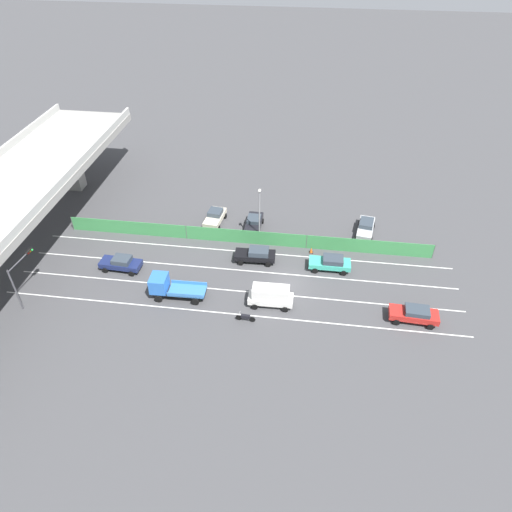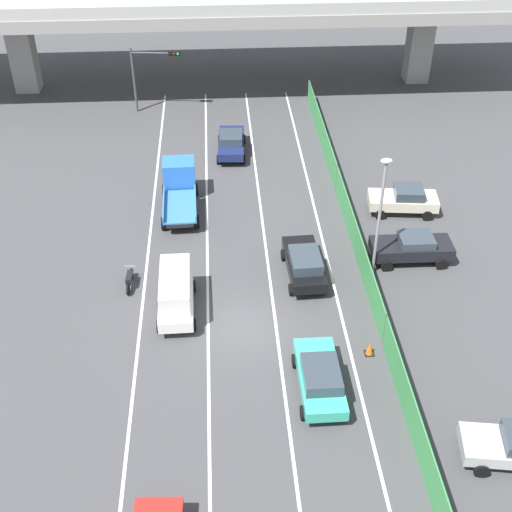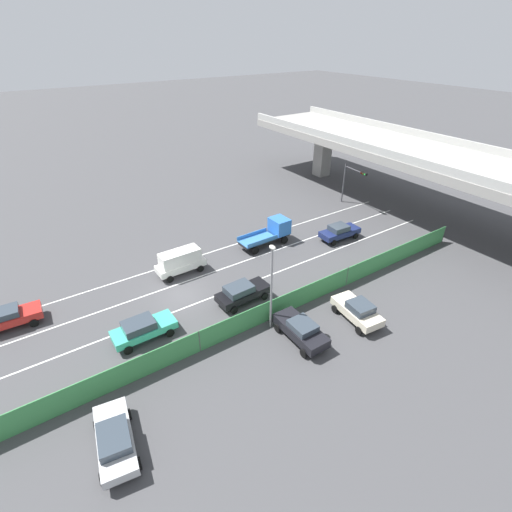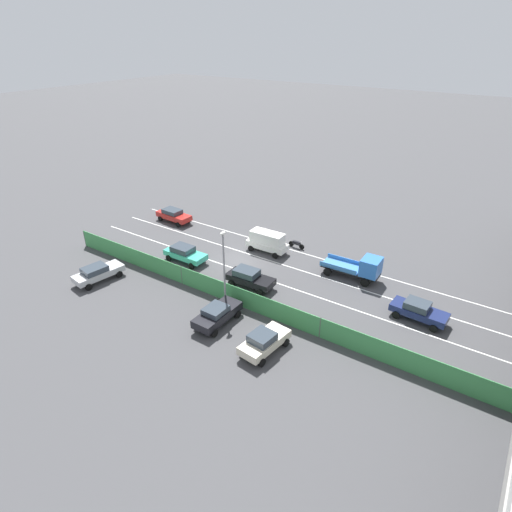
{
  "view_description": "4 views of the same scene",
  "coord_description": "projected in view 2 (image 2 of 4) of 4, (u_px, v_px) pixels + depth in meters",
  "views": [
    {
      "loc": [
        -37.49,
        -1.67,
        33.18
      ],
      "look_at": [
        1.73,
        3.62,
        2.16
      ],
      "focal_mm": 32.85,
      "sensor_mm": 36.0,
      "label": 1
    },
    {
      "loc": [
        -0.91,
        -25.0,
        22.93
      ],
      "look_at": [
        0.99,
        4.62,
        0.95
      ],
      "focal_mm": 47.45,
      "sensor_mm": 36.0,
      "label": 2
    },
    {
      "loc": [
        25.03,
        -9.22,
        19.48
      ],
      "look_at": [
        0.63,
        7.21,
        1.81
      ],
      "focal_mm": 26.5,
      "sensor_mm": 36.0,
      "label": 3
    },
    {
      "loc": [
        31.67,
        23.49,
        21.36
      ],
      "look_at": [
        0.19,
        2.33,
        1.23
      ],
      "focal_mm": 30.18,
      "sensor_mm": 36.0,
      "label": 4
    }
  ],
  "objects": [
    {
      "name": "parked_sedan_cream",
      "position": [
        404.0,
        199.0,
        41.75
      ],
      "size": [
        4.39,
        2.44,
        1.7
      ],
      "color": "beige",
      "rests_on": "ground"
    },
    {
      "name": "flatbed_truck_blue",
      "position": [
        179.0,
        185.0,
        42.42
      ],
      "size": [
        2.38,
        5.63,
        2.48
      ],
      "color": "black",
      "rests_on": "ground"
    },
    {
      "name": "lane_line_mid_left",
      "position": [
        207.0,
        262.0,
        38.09
      ],
      "size": [
        0.14,
        47.06,
        0.01
      ],
      "primitive_type": "cube",
      "color": "silver",
      "rests_on": "ground"
    },
    {
      "name": "ground_plane",
      "position": [
        242.0,
        327.0,
        33.74
      ],
      "size": [
        300.0,
        300.0,
        0.0
      ],
      "primitive_type": "plane",
      "color": "#424244"
    },
    {
      "name": "motorcycle",
      "position": [
        130.0,
        279.0,
        36.08
      ],
      "size": [
        0.6,
        1.95,
        0.93
      ],
      "color": "black",
      "rests_on": "ground"
    },
    {
      "name": "elevated_overpass",
      "position": [
        223.0,
        5.0,
        54.65
      ],
      "size": [
        52.13,
        11.22,
        8.34
      ],
      "color": "gray",
      "rests_on": "ground"
    },
    {
      "name": "car_sedan_navy",
      "position": [
        231.0,
        142.0,
        47.94
      ],
      "size": [
        2.2,
        4.61,
        1.64
      ],
      "color": "navy",
      "rests_on": "ground"
    },
    {
      "name": "lane_line_right_edge",
      "position": [
        327.0,
        257.0,
        38.44
      ],
      "size": [
        0.14,
        47.06,
        0.01
      ],
      "primitive_type": "cube",
      "color": "silver",
      "rests_on": "ground"
    },
    {
      "name": "street_lamp",
      "position": [
        381.0,
        206.0,
        34.76
      ],
      "size": [
        0.6,
        0.36,
        7.07
      ],
      "color": "gray",
      "rests_on": "ground"
    },
    {
      "name": "car_taxi_teal",
      "position": [
        320.0,
        377.0,
        29.79
      ],
      "size": [
        2.07,
        4.57,
        1.62
      ],
      "color": "teal",
      "rests_on": "ground"
    },
    {
      "name": "traffic_cone",
      "position": [
        370.0,
        348.0,
        32.03
      ],
      "size": [
        0.47,
        0.47,
        0.74
      ],
      "color": "orange",
      "rests_on": "ground"
    },
    {
      "name": "lane_line_mid_right",
      "position": [
        267.0,
        259.0,
        38.26
      ],
      "size": [
        0.14,
        47.06,
        0.01
      ],
      "primitive_type": "cube",
      "color": "silver",
      "rests_on": "ground"
    },
    {
      "name": "lane_line_left_edge",
      "position": [
        147.0,
        264.0,
        37.91
      ],
      "size": [
        0.14,
        47.06,
        0.01
      ],
      "primitive_type": "cube",
      "color": "silver",
      "rests_on": "ground"
    },
    {
      "name": "parked_sedan_dark",
      "position": [
        412.0,
        247.0,
        37.69
      ],
      "size": [
        4.51,
        2.07,
        1.63
      ],
      "color": "black",
      "rests_on": "ground"
    },
    {
      "name": "car_sedan_black",
      "position": [
        304.0,
        263.0,
        36.47
      ],
      "size": [
        2.17,
        4.61,
        1.66
      ],
      "color": "black",
      "rests_on": "ground"
    },
    {
      "name": "traffic_light",
      "position": [
        151.0,
        67.0,
        52.04
      ],
      "size": [
        3.88,
        0.71,
        5.08
      ],
      "color": "#47474C",
      "rests_on": "ground"
    },
    {
      "name": "car_van_white",
      "position": [
        176.0,
        291.0,
        33.98
      ],
      "size": [
        1.98,
        4.52,
        2.28
      ],
      "color": "silver",
      "rests_on": "ground"
    },
    {
      "name": "green_fence",
      "position": [
        357.0,
        243.0,
        37.98
      ],
      "size": [
        0.1,
        43.16,
        1.84
      ],
      "color": "#3D8E4C",
      "rests_on": "ground"
    }
  ]
}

